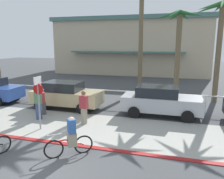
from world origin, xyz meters
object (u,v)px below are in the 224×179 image
Objects in this scene: stop_sign_bike_lane at (38,95)px; cyclist_red_0 at (71,137)px; pedestrian_1 at (84,109)px; palm_tree_3 at (221,27)px; car_silver_2 at (160,101)px; pedestrian_2 at (43,103)px; pedestrian_0 at (38,104)px; car_tan_1 at (66,95)px; palm_tree_1 at (142,5)px; palm_tree_2 at (179,35)px.

cyclist_red_0 is at bearing -37.19° from stop_sign_bike_lane.
pedestrian_1 is (1.73, 1.29, -0.87)m from stop_sign_bike_lane.
palm_tree_3 reaches higher than pedestrian_1.
car_silver_2 is 6.73m from pedestrian_2.
car_silver_2 is at bearing 34.43° from pedestrian_1.
pedestrian_0 is (-0.89, 1.24, -0.82)m from stop_sign_bike_lane.
pedestrian_0 reaches higher than car_silver_2.
pedestrian_1 is at bearing -47.12° from car_tan_1.
stop_sign_bike_lane is at bearing 142.81° from cyclist_red_0.
pedestrian_0 is at bearing -99.30° from car_tan_1.
palm_tree_1 reaches higher than palm_tree_3.
pedestrian_0 is (-4.10, -8.64, -6.14)m from palm_tree_1.
car_tan_1 is at bearing 80.70° from pedestrian_0.
palm_tree_1 is (3.21, 9.88, 5.32)m from stop_sign_bike_lane.
palm_tree_3 reaches higher than cyclist_red_0.
palm_tree_1 is at bearing 71.99° from stop_sign_bike_lane.
car_tan_1 is at bearing -120.83° from palm_tree_1.
palm_tree_3 is at bearing 43.63° from pedestrian_1.
stop_sign_bike_lane is 0.58× the size of car_silver_2.
palm_tree_1 reaches higher than stop_sign_bike_lane.
pedestrian_0 is 1.17× the size of pedestrian_2.
palm_tree_1 reaches higher than palm_tree_2.
stop_sign_bike_lane is at bearing -143.31° from pedestrian_1.
car_tan_1 is at bearing -154.88° from palm_tree_3.
palm_tree_1 is 5.38× the size of pedestrian_1.
car_silver_2 is 2.53× the size of pedestrian_1.
stop_sign_bike_lane is 12.41m from palm_tree_3.
palm_tree_2 is 0.92× the size of palm_tree_3.
cyclist_red_0 is at bearing -75.54° from pedestrian_1.
pedestrian_0 is (-0.40, -2.43, -0.01)m from car_tan_1.
car_silver_2 is 6.75m from pedestrian_0.
pedestrian_2 is (-9.93, -5.99, -4.43)m from palm_tree_3.
cyclist_red_0 is 0.96× the size of pedestrian_2.
palm_tree_2 is at bearing 35.41° from pedestrian_2.
palm_tree_2 is at bearing 49.56° from stop_sign_bike_lane.
palm_tree_3 reaches higher than palm_tree_2.
car_tan_1 is 2.82× the size of pedestrian_2.
palm_tree_1 is at bearing 86.82° from cyclist_red_0.
stop_sign_bike_lane reaches higher than pedestrian_2.
pedestrian_1 is at bearing 36.69° from stop_sign_bike_lane.
pedestrian_1 is at bearing -126.73° from palm_tree_2.
car_tan_1 reaches higher than cyclist_red_0.
car_tan_1 is 5.85m from car_silver_2.
car_silver_2 is 2.93× the size of cyclist_red_0.
palm_tree_1 is at bearing 161.68° from palm_tree_3.
pedestrian_1 is at bearing 104.46° from cyclist_red_0.
palm_tree_3 reaches higher than stop_sign_bike_lane.
palm_tree_1 is 1.38× the size of palm_tree_3.
car_silver_2 is 6.37m from cyclist_red_0.
car_silver_2 is at bearing 22.08° from pedestrian_0.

